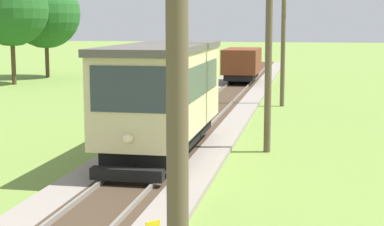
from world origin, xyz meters
name	(u,v)px	position (x,y,z in m)	size (l,w,h in m)	color
red_tram	(163,94)	(0.00, 12.54, 2.19)	(2.60, 8.54, 4.79)	beige
freight_car	(242,64)	(0.00, 36.62, 1.56)	(2.40, 5.20, 2.31)	brown
utility_pole_foreground	(177,81)	(3.34, -0.62, 3.93)	(1.40, 0.26, 7.67)	brown
utility_pole_near_tram	(269,33)	(3.34, 14.12, 4.15)	(1.40, 0.43, 8.10)	brown
utility_pole_mid	(283,44)	(3.34, 25.97, 3.36)	(1.40, 0.51, 6.53)	brown
tree_left_far	(11,9)	(-16.36, 33.99, 5.44)	(5.35, 5.35, 8.13)	#4C3823
tree_horizon	(46,14)	(-16.35, 39.77, 5.19)	(5.63, 5.63, 8.01)	#4C3823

